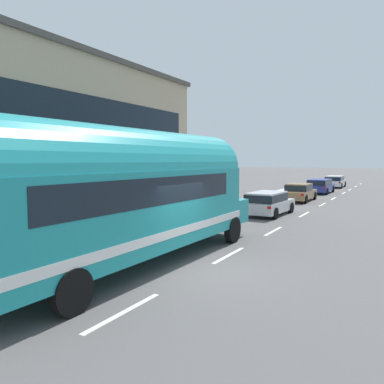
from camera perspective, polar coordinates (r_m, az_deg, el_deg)
The scene contains 8 objects.
ground_plane at distance 11.12m, azimuth 1.50°, elevation -11.81°, with size 300.00×300.00×0.00m, color #565454.
lane_markings at distance 23.94m, azimuth 10.53°, elevation -2.85°, with size 3.98×80.00×0.01m.
sidewalk_slab at distance 22.06m, azimuth 2.24°, elevation -3.24°, with size 2.34×90.00×0.15m, color #ADA89E.
painted_bus at distance 10.87m, azimuth -10.31°, elevation 0.10°, with size 2.77×12.50×4.12m.
car_lead at distance 22.06m, azimuth 11.54°, elevation -1.49°, with size 2.00×4.36×1.37m.
car_second at distance 30.34m, azimuth 16.02°, elevation 0.06°, with size 1.93×4.62×1.37m.
car_third at distance 37.99m, azimuth 18.97°, elevation 1.01°, with size 2.01×4.60×1.37m.
car_fourth at distance 46.72m, azimuth 20.97°, elevation 1.62°, with size 2.05×4.74×1.37m.
Camera 1 is at (5.01, -9.40, 3.20)m, focal length 34.95 mm.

